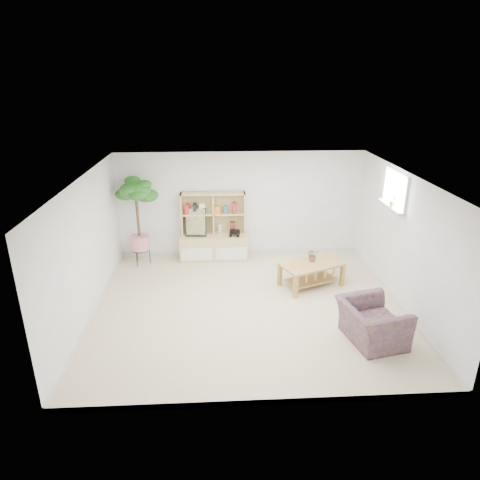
{
  "coord_description": "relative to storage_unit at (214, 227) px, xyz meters",
  "views": [
    {
      "loc": [
        -0.54,
        -6.81,
        3.96
      ],
      "look_at": [
        -0.12,
        0.58,
        1.09
      ],
      "focal_mm": 32.0,
      "sensor_mm": 36.0,
      "label": 1
    }
  ],
  "objects": [
    {
      "name": "walls",
      "position": [
        0.62,
        -2.24,
        0.43
      ],
      "size": [
        5.51,
        5.01,
        2.4
      ],
      "color": "white",
      "rests_on": "floor"
    },
    {
      "name": "sill_plant",
      "position": [
        3.29,
        -1.72,
        1.04
      ],
      "size": [
        0.14,
        0.12,
        0.22
      ],
      "primitive_type": "imported",
      "rotation": [
        0.0,
        0.0,
        -0.21
      ],
      "color": "#15480E",
      "rests_on": "window_sill"
    },
    {
      "name": "window",
      "position": [
        3.35,
        -1.64,
        1.23
      ],
      "size": [
        0.1,
        0.98,
        0.68
      ],
      "primitive_type": null,
      "color": "#C6DCFC",
      "rests_on": "walls"
    },
    {
      "name": "window_sill",
      "position": [
        3.29,
        -1.64,
        0.91
      ],
      "size": [
        0.14,
        1.0,
        0.04
      ],
      "primitive_type": "cube",
      "color": "silver",
      "rests_on": "walls"
    },
    {
      "name": "storage_unit",
      "position": [
        0.0,
        0.0,
        0.0
      ],
      "size": [
        1.53,
        0.52,
        1.53
      ],
      "primitive_type": null,
      "color": "tan",
      "rests_on": "floor"
    },
    {
      "name": "floor_tree",
      "position": [
        -1.62,
        -0.21,
        0.21
      ],
      "size": [
        0.81,
        0.81,
        1.95
      ],
      "primitive_type": null,
      "rotation": [
        0.0,
        0.0,
        0.14
      ],
      "color": "#15480E",
      "rests_on": "floor"
    },
    {
      "name": "armchair",
      "position": [
        2.48,
        -3.39,
        -0.4
      ],
      "size": [
        1.05,
        1.15,
        0.73
      ],
      "primitive_type": "imported",
      "rotation": [
        0.0,
        0.0,
        1.78
      ],
      "color": "navy",
      "rests_on": "floor"
    },
    {
      "name": "toy_truck",
      "position": [
        0.47,
        -0.08,
        -0.11
      ],
      "size": [
        0.33,
        0.25,
        0.16
      ],
      "primitive_type": null,
      "rotation": [
        0.0,
        0.0,
        -0.16
      ],
      "color": "black",
      "rests_on": "storage_unit"
    },
    {
      "name": "coffee_table",
      "position": [
        1.93,
        -1.47,
        -0.52
      ],
      "size": [
        1.34,
        1.06,
        0.48
      ],
      "primitive_type": null,
      "rotation": [
        0.0,
        0.0,
        0.4
      ],
      "color": "olive",
      "rests_on": "floor"
    },
    {
      "name": "table_plant",
      "position": [
        1.97,
        -1.35,
        -0.15
      ],
      "size": [
        0.24,
        0.21,
        0.27
      ],
      "primitive_type": "imported",
      "rotation": [
        0.0,
        0.0,
        -0.01
      ],
      "color": "#28692C",
      "rests_on": "coffee_table"
    },
    {
      "name": "ceiling",
      "position": [
        0.62,
        -2.24,
        1.63
      ],
      "size": [
        5.5,
        5.0,
        0.01
      ],
      "primitive_type": "cube",
      "color": "silver",
      "rests_on": "walls"
    },
    {
      "name": "floor",
      "position": [
        0.62,
        -2.24,
        -0.77
      ],
      "size": [
        5.5,
        5.0,
        0.01
      ],
      "primitive_type": "cube",
      "color": "#C6B596",
      "rests_on": "ground"
    },
    {
      "name": "poster",
      "position": [
        -0.39,
        -0.04,
        0.13
      ],
      "size": [
        0.48,
        0.15,
        0.65
      ],
      "primitive_type": null,
      "rotation": [
        0.0,
        0.0,
        -0.08
      ],
      "color": "yellow",
      "rests_on": "storage_unit"
    },
    {
      "name": "baseboard",
      "position": [
        0.62,
        -2.24,
        -0.72
      ],
      "size": [
        5.5,
        5.0,
        0.1
      ],
      "primitive_type": null,
      "color": "silver",
      "rests_on": "floor"
    }
  ]
}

